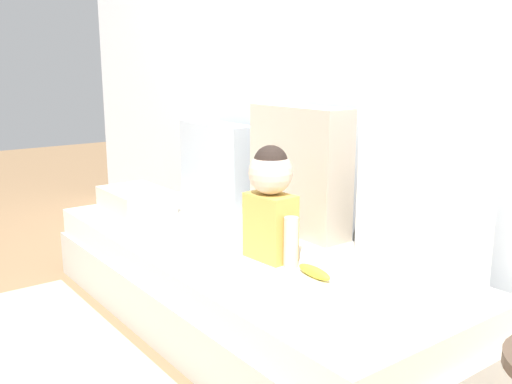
{
  "coord_description": "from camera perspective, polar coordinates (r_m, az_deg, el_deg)",
  "views": [
    {
      "loc": [
        1.91,
        -1.36,
        1.13
      ],
      "look_at": [
        0.11,
        0.0,
        0.62
      ],
      "focal_mm": 39.89,
      "sensor_mm": 36.0,
      "label": 1
    }
  ],
  "objects": [
    {
      "name": "ground_plane",
      "position": [
        2.6,
        -1.49,
        -12.88
      ],
      "size": [
        12.0,
        12.0,
        0.0
      ],
      "primitive_type": "plane",
      "color": "#93704C"
    },
    {
      "name": "back_wall",
      "position": [
        2.71,
        8.34,
        14.58
      ],
      "size": [
        5.38,
        0.1,
        2.43
      ],
      "primitive_type": "cube",
      "color": "silver",
      "rests_on": "ground"
    },
    {
      "name": "couch",
      "position": [
        2.53,
        -1.51,
        -9.21
      ],
      "size": [
        2.18,
        0.86,
        0.37
      ],
      "color": "beige",
      "rests_on": "ground"
    },
    {
      "name": "throw_pillow_left",
      "position": [
        3.13,
        -3.83,
        2.86
      ],
      "size": [
        0.55,
        0.16,
        0.44
      ],
      "primitive_type": "cube",
      "color": "#B2BCC6",
      "rests_on": "couch"
    },
    {
      "name": "throw_pillow_center",
      "position": [
        2.59,
        4.35,
        2.22
      ],
      "size": [
        0.53,
        0.16,
        0.58
      ],
      "primitive_type": "cube",
      "color": "#C1B29E",
      "rests_on": "couch"
    },
    {
      "name": "throw_pillow_right",
      "position": [
        2.15,
        16.26,
        -1.12
      ],
      "size": [
        0.49,
        0.16,
        0.53
      ],
      "primitive_type": "cube",
      "color": "silver",
      "rests_on": "couch"
    },
    {
      "name": "toddler",
      "position": [
        2.22,
        1.46,
        -0.69
      ],
      "size": [
        0.31,
        0.17,
        0.46
      ],
      "color": "gold",
      "rests_on": "couch"
    },
    {
      "name": "banana",
      "position": [
        2.1,
        5.86,
        -7.97
      ],
      "size": [
        0.17,
        0.05,
        0.04
      ],
      "primitive_type": "ellipsoid",
      "rotation": [
        0.0,
        0.0,
        -0.05
      ],
      "color": "yellow",
      "rests_on": "couch"
    },
    {
      "name": "folded_blanket",
      "position": [
        3.08,
        -11.96,
        -0.74
      ],
      "size": [
        0.4,
        0.28,
        0.11
      ],
      "primitive_type": "cube",
      "color": "beige",
      "rests_on": "couch"
    }
  ]
}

